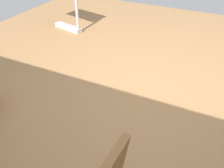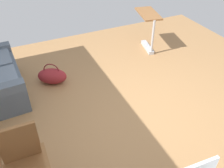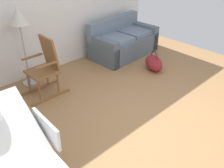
{
  "view_description": "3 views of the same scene",
  "coord_description": "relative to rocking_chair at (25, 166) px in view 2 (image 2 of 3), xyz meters",
  "views": [
    {
      "loc": [
        -0.73,
        2.36,
        1.81
      ],
      "look_at": [
        0.03,
        0.82,
        0.64
      ],
      "focal_mm": 40.63,
      "sensor_mm": 36.0,
      "label": 1
    },
    {
      "loc": [
        -2.43,
        1.69,
        2.89
      ],
      "look_at": [
        0.12,
        0.51,
        0.78
      ],
      "focal_mm": 39.58,
      "sensor_mm": 36.0,
      "label": 2
    },
    {
      "loc": [
        -2.43,
        -1.78,
        2.5
      ],
      "look_at": [
        -0.2,
        0.53,
        0.61
      ],
      "focal_mm": 40.47,
      "sensor_mm": 36.0,
      "label": 3
    }
  ],
  "objects": [
    {
      "name": "ground_plane",
      "position": [
        0.53,
        -1.87,
        -0.5
      ],
      "size": [
        6.83,
        6.83,
        0.0
      ],
      "primitive_type": "plane",
      "color": "#9E7247"
    },
    {
      "name": "rocking_chair",
      "position": [
        0.0,
        0.0,
        0.0
      ],
      "size": [
        0.77,
        0.51,
        1.05
      ],
      "color": "brown",
      "rests_on": "ground"
    },
    {
      "name": "overbed_table",
      "position": [
        2.57,
        -3.18,
        0.03
      ],
      "size": [
        0.88,
        0.56,
        0.84
      ],
      "color": "#B2B5BA",
      "rests_on": "ground"
    },
    {
      "name": "duffel_bag",
      "position": [
        2.12,
        -0.78,
        -0.35
      ],
      "size": [
        0.55,
        0.64,
        0.43
      ],
      "color": "maroon",
      "rests_on": "ground"
    }
  ]
}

